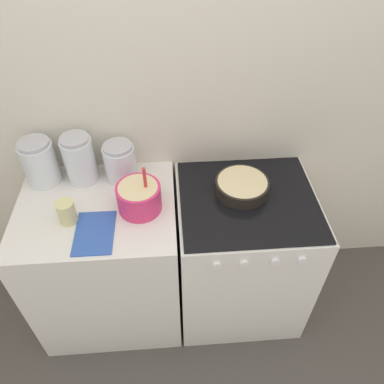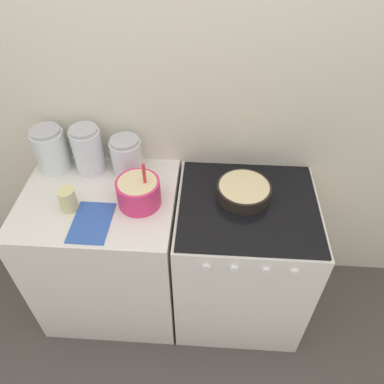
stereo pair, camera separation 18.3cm
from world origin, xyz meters
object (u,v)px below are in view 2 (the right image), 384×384
(stove, at_px, (241,259))
(tin_can, at_px, (68,200))
(storage_jar_left, at_px, (52,152))
(mixing_bowl, at_px, (139,191))
(storage_jar_right, at_px, (127,158))
(baking_pan, at_px, (244,191))
(storage_jar_middle, at_px, (89,152))

(stove, xyz_separation_m, tin_can, (-0.87, -0.08, 0.51))
(storage_jar_left, distance_m, tin_can, 0.35)
(stove, distance_m, mixing_bowl, 0.75)
(mixing_bowl, bearing_deg, tin_can, -169.64)
(stove, xyz_separation_m, storage_jar_right, (-0.64, 0.22, 0.54))
(baking_pan, height_order, storage_jar_left, storage_jar_left)
(storage_jar_middle, height_order, storage_jar_right, storage_jar_middle)
(storage_jar_left, bearing_deg, storage_jar_right, 0.00)
(storage_jar_middle, bearing_deg, storage_jar_right, 0.00)
(storage_jar_right, bearing_deg, mixing_bowl, -66.88)
(mixing_bowl, bearing_deg, storage_jar_middle, 141.50)
(mixing_bowl, height_order, storage_jar_right, mixing_bowl)
(mixing_bowl, relative_size, storage_jar_middle, 0.95)
(baking_pan, bearing_deg, mixing_bowl, -171.15)
(stove, bearing_deg, tin_can, -174.52)
(mixing_bowl, bearing_deg, baking_pan, 8.85)
(storage_jar_right, height_order, tin_can, storage_jar_right)
(mixing_bowl, height_order, baking_pan, mixing_bowl)
(storage_jar_middle, height_order, tin_can, storage_jar_middle)
(stove, height_order, storage_jar_right, storage_jar_right)
(tin_can, bearing_deg, storage_jar_middle, 84.47)
(mixing_bowl, relative_size, tin_can, 2.10)
(baking_pan, bearing_deg, storage_jar_middle, 168.79)
(storage_jar_right, bearing_deg, stove, -18.81)
(storage_jar_left, xyz_separation_m, tin_can, (0.17, -0.30, -0.05))
(baking_pan, xyz_separation_m, tin_can, (-0.84, -0.14, 0.02))
(baking_pan, distance_m, storage_jar_middle, 0.83)
(mixing_bowl, xyz_separation_m, storage_jar_right, (-0.10, 0.24, 0.01))
(stove, xyz_separation_m, storage_jar_middle, (-0.84, 0.22, 0.56))
(storage_jar_middle, xyz_separation_m, tin_can, (-0.03, -0.30, -0.05))
(baking_pan, relative_size, storage_jar_left, 1.10)
(storage_jar_middle, bearing_deg, storage_jar_left, 180.00)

